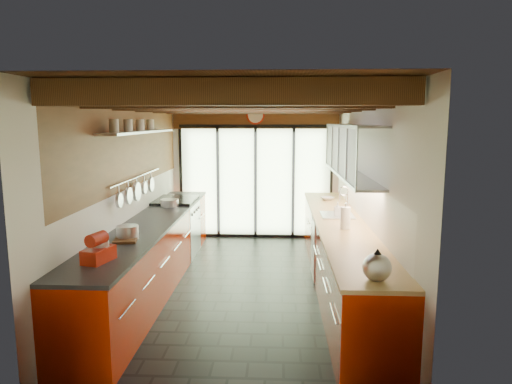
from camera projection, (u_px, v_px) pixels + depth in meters
The scene contains 18 objects.
ground at pixel (246, 286), 6.27m from camera, with size 5.50×5.50×0.00m, color black.
room_shell at pixel (245, 166), 6.02m from camera, with size 5.50×5.50×5.50m.
ceiling_beams at pixel (247, 105), 6.26m from camera, with size 3.14×5.06×4.90m.
glass_door at pixel (255, 152), 8.67m from camera, with size 2.95×0.10×2.90m.
left_counter at pixel (153, 252), 6.26m from camera, with size 0.68×5.00×0.92m.
range_stove at pixel (176, 227), 7.69m from camera, with size 0.66×0.90×0.97m.
right_counter at pixel (340, 255), 6.14m from camera, with size 0.68×5.00×0.92m.
sink_assembly at pixel (338, 213), 6.46m from camera, with size 0.45×0.52×0.43m.
upper_cabinets_right at pixel (351, 150), 6.21m from camera, with size 0.34×3.00×3.00m.
left_wall_fixtures at pixel (139, 151), 6.24m from camera, with size 0.28×2.60×0.96m.
stand_mixer at pixel (99, 250), 4.34m from camera, with size 0.26×0.36×0.29m.
pot_large at pixel (128, 232), 5.17m from camera, with size 0.25×0.25×0.16m, color silver.
pot_small at pixel (170, 203), 7.17m from camera, with size 0.28×0.28×0.11m, color silver.
cutting_board at pixel (126, 239), 5.12m from camera, with size 0.25×0.35×0.03m, color brown.
kettle at pixel (377, 266), 3.83m from camera, with size 0.29×0.32×0.29m.
paper_towel at pixel (345, 218), 5.64m from camera, with size 0.14×0.14×0.33m.
soap_bottle at pixel (338, 209), 6.38m from camera, with size 0.09×0.10×0.21m, color silver.
bowl at pixel (327, 199), 7.72m from camera, with size 0.22×0.22×0.05m, color silver.
Camera 1 is at (0.43, -5.98, 2.25)m, focal length 32.00 mm.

